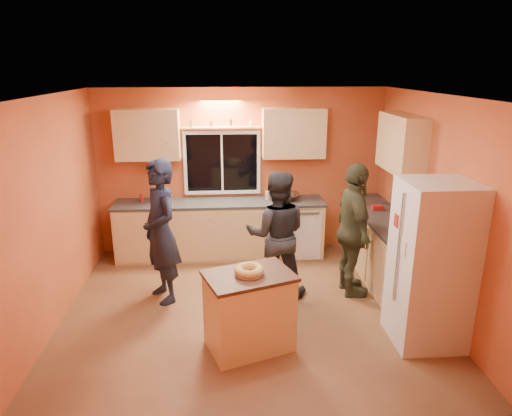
{
  "coord_description": "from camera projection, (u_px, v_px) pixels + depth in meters",
  "views": [
    {
      "loc": [
        -0.28,
        -5.07,
        2.91
      ],
      "look_at": [
        0.12,
        0.4,
        1.19
      ],
      "focal_mm": 32.0,
      "sensor_mm": 36.0,
      "label": 1
    }
  ],
  "objects": [
    {
      "name": "person_right",
      "position": [
        354.0,
        231.0,
        5.85
      ],
      "size": [
        0.46,
        1.04,
        1.76
      ],
      "primitive_type": "imported",
      "rotation": [
        0.0,
        0.0,
        1.6
      ],
      "color": "#2F3220",
      "rests_on": "ground"
    },
    {
      "name": "back_counter",
      "position": [
        243.0,
        228.0,
        7.2
      ],
      "size": [
        4.23,
        0.62,
        0.9
      ],
      "color": "tan",
      "rests_on": "ground"
    },
    {
      "name": "red_box",
      "position": [
        377.0,
        207.0,
        6.63
      ],
      "size": [
        0.16,
        0.12,
        0.07
      ],
      "primitive_type": "cube",
      "rotation": [
        0.0,
        0.0,
        0.0
      ],
      "color": "maroon",
      "rests_on": "right_counter"
    },
    {
      "name": "potted_plant",
      "position": [
        421.0,
        234.0,
        5.25
      ],
      "size": [
        0.3,
        0.26,
        0.31
      ],
      "primitive_type": "imported",
      "rotation": [
        0.0,
        0.0,
        0.07
      ],
      "color": "gray",
      "rests_on": "right_counter"
    },
    {
      "name": "mixing_bowl",
      "position": [
        286.0,
        196.0,
        7.14
      ],
      "size": [
        0.45,
        0.45,
        0.1
      ],
      "primitive_type": "imported",
      "rotation": [
        0.0,
        0.0,
        -0.13
      ],
      "color": "black",
      "rests_on": "back_counter"
    },
    {
      "name": "utensil_crock",
      "position": [
        163.0,
        197.0,
        6.98
      ],
      "size": [
        0.14,
        0.14,
        0.17
      ],
      "primitive_type": "cylinder",
      "color": "beige",
      "rests_on": "back_counter"
    },
    {
      "name": "right_counter",
      "position": [
        390.0,
        255.0,
        6.19
      ],
      "size": [
        0.62,
        1.84,
        0.9
      ],
      "color": "tan",
      "rests_on": "ground"
    },
    {
      "name": "ground",
      "position": [
        249.0,
        308.0,
        5.71
      ],
      "size": [
        4.5,
        4.5,
        0.0
      ],
      "primitive_type": "plane",
      "color": "brown",
      "rests_on": "ground"
    },
    {
      "name": "room_shell",
      "position": [
        256.0,
        175.0,
        5.63
      ],
      "size": [
        4.54,
        4.04,
        2.61
      ],
      "color": "#D35F36",
      "rests_on": "ground"
    },
    {
      "name": "refrigerator",
      "position": [
        431.0,
        265.0,
        4.82
      ],
      "size": [
        0.72,
        0.7,
        1.8
      ],
      "primitive_type": "cube",
      "color": "silver",
      "rests_on": "ground"
    },
    {
      "name": "person_center",
      "position": [
        276.0,
        234.0,
        5.86
      ],
      "size": [
        0.87,
        0.72,
        1.67
      ],
      "primitive_type": "imported",
      "rotation": [
        0.0,
        0.0,
        3.03
      ],
      "color": "black",
      "rests_on": "ground"
    },
    {
      "name": "bundt_pastry",
      "position": [
        249.0,
        270.0,
        4.67
      ],
      "size": [
        0.31,
        0.31,
        0.09
      ],
      "primitive_type": "torus",
      "color": "tan",
      "rests_on": "island"
    },
    {
      "name": "island",
      "position": [
        249.0,
        311.0,
        4.81
      ],
      "size": [
        1.04,
        0.86,
        0.86
      ],
      "rotation": [
        0.0,
        0.0,
        0.34
      ],
      "color": "tan",
      "rests_on": "ground"
    },
    {
      "name": "person_left",
      "position": [
        161.0,
        232.0,
        5.7
      ],
      "size": [
        0.71,
        0.8,
        1.84
      ],
      "primitive_type": "imported",
      "rotation": [
        0.0,
        0.0,
        -1.07
      ],
      "color": "black",
      "rests_on": "ground"
    }
  ]
}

